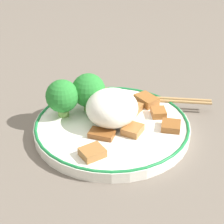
% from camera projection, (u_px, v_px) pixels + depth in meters
% --- Properties ---
extents(ground_plane, '(3.00, 3.00, 0.00)m').
position_uv_depth(ground_plane, '(112.00, 132.00, 0.59)').
color(ground_plane, '#665B51').
extents(plate, '(0.24, 0.24, 0.02)m').
position_uv_depth(plate, '(112.00, 126.00, 0.59)').
color(plate, white).
rests_on(plate, ground_plane).
extents(rice_mound, '(0.08, 0.08, 0.06)m').
position_uv_depth(rice_mound, '(113.00, 108.00, 0.57)').
color(rice_mound, white).
rests_on(rice_mound, plate).
extents(broccoli_back_left, '(0.05, 0.05, 0.06)m').
position_uv_depth(broccoli_back_left, '(89.00, 91.00, 0.60)').
color(broccoli_back_left, '#7FB756').
rests_on(broccoli_back_left, plate).
extents(broccoli_back_center, '(0.05, 0.05, 0.06)m').
position_uv_depth(broccoli_back_center, '(62.00, 97.00, 0.59)').
color(broccoli_back_center, '#7FB756').
rests_on(broccoli_back_center, plate).
extents(meat_near_front, '(0.05, 0.04, 0.01)m').
position_uv_depth(meat_near_front, '(147.00, 100.00, 0.63)').
color(meat_near_front, '#995B28').
rests_on(meat_near_front, plate).
extents(meat_near_left, '(0.03, 0.03, 0.01)m').
position_uv_depth(meat_near_left, '(133.00, 130.00, 0.56)').
color(meat_near_left, '#9E6633').
rests_on(meat_near_left, plate).
extents(meat_near_right, '(0.04, 0.04, 0.01)m').
position_uv_depth(meat_near_right, '(92.00, 152.00, 0.51)').
color(meat_near_right, '#9E6633').
rests_on(meat_near_right, plate).
extents(meat_near_back, '(0.04, 0.03, 0.01)m').
position_uv_depth(meat_near_back, '(105.00, 135.00, 0.55)').
color(meat_near_back, brown).
rests_on(meat_near_back, plate).
extents(meat_on_rice_edge, '(0.03, 0.03, 0.01)m').
position_uv_depth(meat_on_rice_edge, '(158.00, 113.00, 0.60)').
color(meat_on_rice_edge, '#995B28').
rests_on(meat_on_rice_edge, plate).
extents(meat_mid_left, '(0.04, 0.03, 0.01)m').
position_uv_depth(meat_mid_left, '(111.00, 94.00, 0.65)').
color(meat_mid_left, '#995B28').
rests_on(meat_mid_left, plate).
extents(meat_mid_right, '(0.03, 0.04, 0.01)m').
position_uv_depth(meat_mid_right, '(132.00, 109.00, 0.61)').
color(meat_mid_right, '#9E6633').
rests_on(meat_mid_right, plate).
extents(meat_far_scatter, '(0.03, 0.03, 0.01)m').
position_uv_depth(meat_far_scatter, '(171.00, 126.00, 0.57)').
color(meat_far_scatter, brown).
rests_on(meat_far_scatter, plate).
extents(chopsticks, '(0.24, 0.08, 0.01)m').
position_uv_depth(chopsticks, '(140.00, 98.00, 0.65)').
color(chopsticks, '#AD8451').
rests_on(chopsticks, plate).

